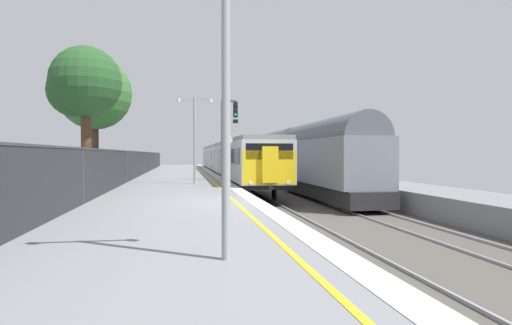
{
  "coord_description": "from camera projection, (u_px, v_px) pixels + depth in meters",
  "views": [
    {
      "loc": [
        -2.15,
        -15.22,
        1.67
      ],
      "look_at": [
        1.57,
        6.83,
        1.25
      ],
      "focal_mm": 30.48,
      "sensor_mm": 36.0,
      "label": 1
    }
  ],
  "objects": [
    {
      "name": "commuter_train_at_platform",
      "position": [
        227.0,
        159.0,
        41.88
      ],
      "size": [
        2.83,
        41.84,
        3.81
      ],
      "color": "#B7B7BC",
      "rests_on": "ground"
    },
    {
      "name": "ground",
      "position": [
        316.0,
        217.0,
        15.85
      ],
      "size": [
        17.4,
        110.0,
        1.21
      ],
      "color": "gray"
    },
    {
      "name": "freight_train_adjacent_track",
      "position": [
        277.0,
        156.0,
        38.47
      ],
      "size": [
        2.6,
        39.91,
        4.63
      ],
      "color": "#232326",
      "rests_on": "ground"
    },
    {
      "name": "platform_lamp_mid",
      "position": [
        195.0,
        132.0,
        24.7
      ],
      "size": [
        2.0,
        0.2,
        4.93
      ],
      "color": "#93999E",
      "rests_on": "ground"
    },
    {
      "name": "signal_gantry",
      "position": [
        226.0,
        130.0,
        27.85
      ],
      "size": [
        1.1,
        0.24,
        5.16
      ],
      "color": "#47474C",
      "rests_on": "ground"
    },
    {
      "name": "background_tree_centre",
      "position": [
        82.0,
        85.0,
        17.61
      ],
      "size": [
        2.97,
        2.86,
        6.06
      ],
      "color": "#473323",
      "rests_on": "ground"
    },
    {
      "name": "platform_back_fence",
      "position": [
        83.0,
        175.0,
        14.47
      ],
      "size": [
        0.07,
        99.0,
        1.9
      ],
      "color": "#282B2D",
      "rests_on": "ground"
    },
    {
      "name": "background_tree_left",
      "position": [
        94.0,
        95.0,
        26.02
      ],
      "size": [
        4.39,
        4.39,
        7.56
      ],
      "color": "#473323",
      "rests_on": "ground"
    },
    {
      "name": "speed_limit_sign",
      "position": [
        228.0,
        153.0,
        23.58
      ],
      "size": [
        0.59,
        0.08,
        2.77
      ],
      "color": "#59595B",
      "rests_on": "ground"
    },
    {
      "name": "platform_lamp_near",
      "position": [
        226.0,
        69.0,
        6.84
      ],
      "size": [
        2.0,
        0.2,
        5.04
      ],
      "color": "#93999E",
      "rests_on": "ground"
    }
  ]
}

